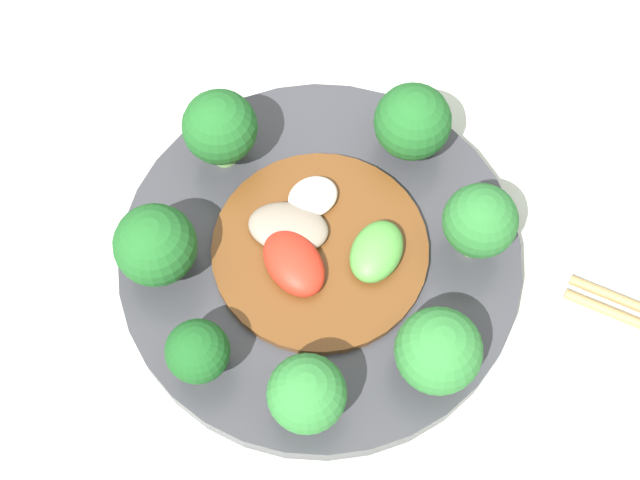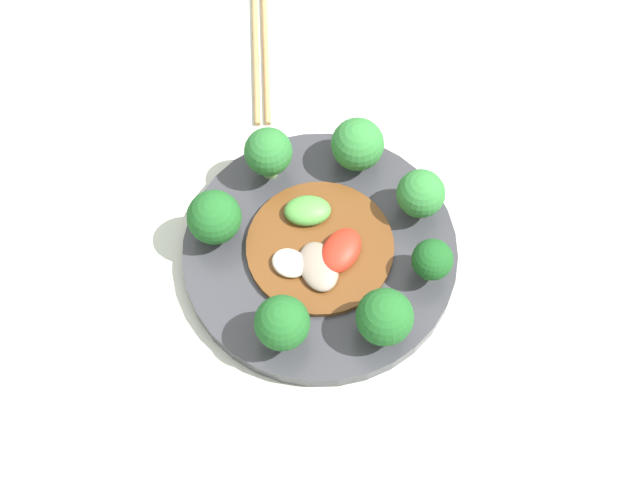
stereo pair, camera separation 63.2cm
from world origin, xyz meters
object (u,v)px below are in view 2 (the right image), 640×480
Objects in this scene: plate at (320,253)px; broccoli_southwest at (268,152)px; broccoli_east at (282,323)px; broccoli_northwest at (421,194)px; broccoli_north at (432,260)px; chopsticks at (261,50)px; stirfry_center at (320,246)px; broccoli_northeast at (385,317)px; broccoli_west at (357,145)px; broccoli_south at (214,218)px.

plate is 0.12m from broccoli_southwest.
broccoli_east reaches higher than broccoli_southwest.
broccoli_northwest reaches higher than plate.
chopsticks is at bearing -133.66° from broccoli_north.
chopsticks is at bearing -150.33° from stirfry_center.
stirfry_center is (-0.10, 0.01, -0.03)m from broccoli_east.
broccoli_east is (0.18, 0.07, 0.00)m from broccoli_southwest.
broccoli_northeast is 1.08× the size of broccoli_northwest.
broccoli_west is (-0.11, -0.10, 0.00)m from broccoli_north.
broccoli_east is at bearing 46.58° from broccoli_south.
broccoli_east is at bearing -49.46° from broccoli_north.
broccoli_northeast is at bearing 35.26° from chopsticks.
plate reaches higher than chopsticks.
broccoli_east is (0.11, -0.01, 0.05)m from plate.
plate is 4.35× the size of broccoli_northeast.
broccoli_north is 0.88× the size of broccoli_west.
broccoli_northwest is at bearing 88.36° from broccoli_southwest.
broccoli_northeast is 0.14m from broccoli_northwest.
plate is 1.38× the size of chopsticks.
broccoli_east is 0.38m from chopsticks.
broccoli_northwest is 0.08m from broccoli_north.
broccoli_east reaches higher than stirfry_center.
broccoli_west is 0.41× the size of stirfry_center.
broccoli_southwest is at bearing 159.75° from broccoli_south.
broccoli_northeast is at bearing 47.38° from broccoli_southwest.
broccoli_southwest is at bearing -134.59° from plate.
broccoli_southwest is at bearing -159.37° from broccoli_east.
broccoli_southwest is 0.19m from chopsticks.
stirfry_center is (0.11, -0.01, -0.03)m from broccoli_west.
stirfry_center is (-0.07, -0.08, -0.03)m from broccoli_northeast.
broccoli_east reaches higher than broccoli_north.
broccoli_west is at bearing -158.37° from broccoli_northeast.
broccoli_south is 0.11m from stirfry_center.
broccoli_southwest reaches higher than chopsticks.
chopsticks is at bearing -144.74° from broccoli_northeast.
broccoli_northwest is at bearing 178.31° from broccoli_northeast.
broccoli_north is at bearing 156.77° from broccoli_northeast.
broccoli_south reaches higher than stirfry_center.
broccoli_southwest reaches higher than broccoli_south.
broccoli_northwest is (0.00, 0.16, -0.00)m from broccoli_southwest.
broccoli_south is at bearing -107.75° from broccoli_northeast.
broccoli_east is at bearing -28.82° from broccoli_northwest.
broccoli_north is at bearing 92.96° from broccoli_south.
plate is at bearing -89.49° from broccoli_north.
broccoli_southwest is 0.32× the size of chopsticks.
broccoli_east reaches higher than plate.
broccoli_southwest is at bearing 20.57° from chopsticks.
broccoli_northeast is 0.97× the size of broccoli_east.
broccoli_southwest is 0.19m from broccoli_east.
broccoli_north is at bearing 90.97° from stirfry_center.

